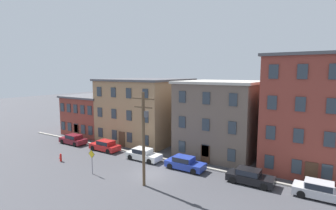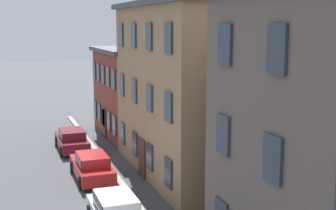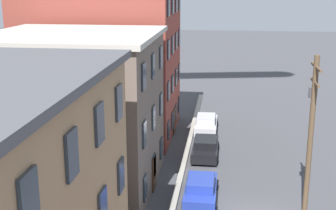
% 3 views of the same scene
% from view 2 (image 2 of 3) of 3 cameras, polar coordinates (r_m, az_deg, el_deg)
% --- Properties ---
extents(apartment_corner, '(8.98, 11.44, 6.67)m').
position_cam_2_polar(apartment_corner, '(36.67, 0.60, 1.83)').
color(apartment_corner, brown).
rests_on(apartment_corner, ground_plane).
extents(apartment_midblock, '(12.07, 12.02, 9.66)m').
position_cam_2_polar(apartment_midblock, '(27.54, 8.41, 2.25)').
color(apartment_midblock, '#9E7A56').
rests_on(apartment_midblock, ground_plane).
extents(car_maroon, '(4.40, 1.92, 1.43)m').
position_cam_2_polar(car_maroon, '(32.38, -11.62, -4.11)').
color(car_maroon, maroon).
rests_on(car_maroon, ground_plane).
extents(car_red, '(4.40, 1.92, 1.43)m').
position_cam_2_polar(car_red, '(26.20, -9.24, -7.32)').
color(car_red, '#B21E1E').
rests_on(car_red, ground_plane).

